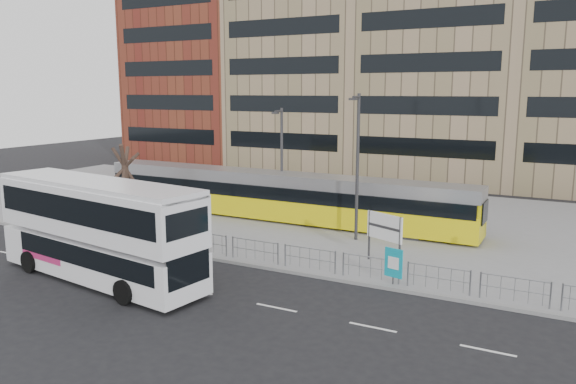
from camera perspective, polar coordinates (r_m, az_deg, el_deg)
The scene contains 15 objects.
ground at distance 28.93m, azimuth -7.81°, elevation -6.87°, with size 120.00×120.00×0.00m, color black.
plaza at distance 38.95m, azimuth 2.49°, elevation -2.19°, with size 64.00×24.00×0.15m, color gray.
kerb at distance 28.95m, azimuth -7.75°, elevation -6.70°, with size 64.00×0.25×0.17m, color gray.
building_row at distance 58.71m, azimuth 13.66°, elevation 14.33°, with size 70.40×18.40×31.20m.
pedestrian_barrier at distance 27.98m, azimuth -3.91°, elevation -5.29°, with size 32.07×0.07×1.10m.
road_markings at distance 25.34m, azimuth -11.26°, elevation -9.47°, with size 62.00×0.12×0.01m, color white.
double_decker_bus at distance 26.53m, azimuth -18.73°, elevation -3.39°, with size 11.65×4.18×4.56m.
tram at distance 36.72m, azimuth -1.26°, elevation -0.37°, with size 26.11×2.54×3.08m.
station_sign at distance 27.53m, azimuth 9.77°, elevation -3.76°, with size 2.02×0.94×2.49m.
ad_panel at distance 24.93m, azimuth 10.67°, elevation -7.14°, with size 0.85×0.27×1.62m.
pedestrian at distance 35.75m, azimuth -11.52°, elevation -1.97°, with size 0.63×0.42×1.74m, color black.
traffic_light_west at distance 34.79m, azimuth -17.25°, elevation -0.72°, with size 0.23×0.25×3.10m.
lamp_post_west at distance 36.96m, azimuth -0.69°, elevation 3.51°, with size 0.45×1.04×7.21m.
lamp_post_east at distance 31.27m, azimuth 7.04°, elevation 3.10°, with size 0.45×1.04×8.18m.
bare_tree at distance 37.92m, azimuth -16.36°, elevation 4.93°, with size 5.00×5.00×7.34m.
Camera 1 is at (16.21, -22.41, 8.49)m, focal length 35.00 mm.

